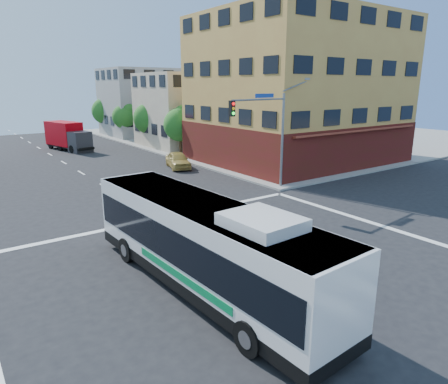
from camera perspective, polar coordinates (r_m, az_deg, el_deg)
ground at (r=16.29m, az=6.24°, el=-12.65°), size 120.00×120.00×0.00m
sidewalk_ne at (r=64.36m, az=9.08°, el=8.16°), size 50.00×50.00×0.15m
corner_building_ne at (r=41.66m, az=10.42°, el=12.49°), size 18.10×15.44×14.00m
building_east_near at (r=52.13m, az=-4.56°, el=11.62°), size 12.06×10.06×9.00m
building_east_far at (r=64.51m, az=-11.12°, el=12.48°), size 12.06×10.06×10.00m
signal_mast_ne at (r=28.53m, az=6.12°, el=9.77°), size 7.91×1.13×8.07m
street_tree_a at (r=44.43m, az=-6.16°, el=9.82°), size 3.60×3.60×5.53m
street_tree_b at (r=51.53m, az=-10.61°, el=10.54°), size 3.80×3.80×5.79m
street_tree_c at (r=58.88m, az=-13.94°, el=10.60°), size 3.40×3.40×5.29m
street_tree_d at (r=66.35m, az=-16.58°, el=11.24°), size 4.00×4.00×6.03m
transit_bus at (r=15.02m, az=-3.01°, el=-7.37°), size 3.33×12.74×3.74m
box_truck at (r=51.54m, az=-21.39°, el=7.38°), size 3.89×7.67×3.32m
parked_car at (r=37.81m, az=-6.60°, el=4.56°), size 2.90×4.70×1.49m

